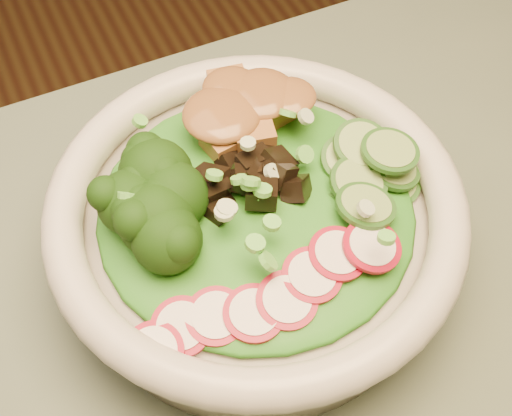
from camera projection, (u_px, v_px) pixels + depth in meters
name	position (u px, v px, depth m)	size (l,w,h in m)	color
salad_bowl	(256.00, 225.00, 0.51)	(0.29, 0.29, 0.08)	beige
lettuce_bed	(256.00, 207.00, 0.49)	(0.22, 0.22, 0.03)	#1B6214
broccoli_florets	(155.00, 209.00, 0.47)	(0.09, 0.08, 0.05)	black
radish_slices	(282.00, 293.00, 0.45)	(0.12, 0.04, 0.02)	maroon
cucumber_slices	(358.00, 182.00, 0.49)	(0.08, 0.08, 0.04)	#82A65C
mushroom_heap	(252.00, 178.00, 0.49)	(0.08, 0.08, 0.04)	black
tofu_cubes	(241.00, 121.00, 0.52)	(0.10, 0.06, 0.04)	brown
peanut_sauce	(241.00, 108.00, 0.51)	(0.08, 0.06, 0.02)	brown
scallion_garnish	(256.00, 184.00, 0.47)	(0.21, 0.21, 0.03)	#63C144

